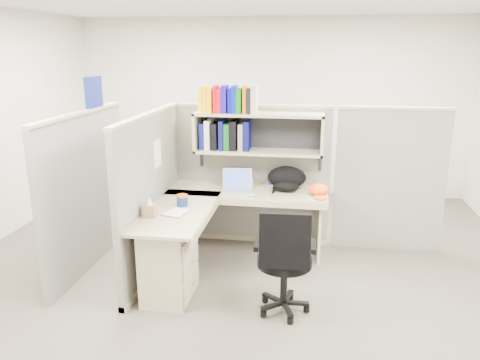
% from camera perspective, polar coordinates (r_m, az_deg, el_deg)
% --- Properties ---
extents(ground, '(6.00, 6.00, 0.00)m').
position_cam_1_polar(ground, '(4.89, -0.06, -11.36)').
color(ground, '#3A352D').
rests_on(ground, ground).
extents(room_shell, '(6.00, 6.00, 6.00)m').
position_cam_1_polar(room_shell, '(4.40, -0.06, 7.81)').
color(room_shell, '#BAB6A8').
rests_on(room_shell, ground).
extents(cubicle, '(3.79, 1.84, 1.95)m').
position_cam_1_polar(cubicle, '(5.04, -3.39, 0.54)').
color(cubicle, slate).
rests_on(cubicle, ground).
extents(desk, '(1.74, 1.75, 0.73)m').
position_cam_1_polar(desk, '(4.53, -5.78, -7.60)').
color(desk, tan).
rests_on(desk, ground).
extents(laptop, '(0.35, 0.35, 0.23)m').
position_cam_1_polar(laptop, '(5.08, -0.40, -0.05)').
color(laptop, silver).
rests_on(laptop, desk).
extents(backpack, '(0.49, 0.43, 0.25)m').
position_cam_1_polar(backpack, '(5.13, 5.67, 0.15)').
color(backpack, black).
rests_on(backpack, desk).
extents(orange_cap, '(0.27, 0.29, 0.12)m').
position_cam_1_polar(orange_cap, '(5.03, 9.54, -1.13)').
color(orange_cap, '#FF5E16').
rests_on(orange_cap, desk).
extents(snack_canister, '(0.11, 0.11, 0.11)m').
position_cam_1_polar(snack_canister, '(4.64, -7.06, -2.45)').
color(snack_canister, navy).
rests_on(snack_canister, desk).
extents(tissue_box, '(0.12, 0.12, 0.18)m').
position_cam_1_polar(tissue_box, '(4.39, -10.94, -3.25)').
color(tissue_box, '#9C7D58').
rests_on(tissue_box, desk).
extents(mouse, '(0.10, 0.08, 0.03)m').
position_cam_1_polar(mouse, '(4.91, 1.44, -1.83)').
color(mouse, '#98B3D8').
rests_on(mouse, desk).
extents(paper_cup, '(0.07, 0.07, 0.09)m').
position_cam_1_polar(paper_cup, '(5.24, 1.24, -0.35)').
color(paper_cup, white).
rests_on(paper_cup, desk).
extents(book_stack, '(0.19, 0.23, 0.10)m').
position_cam_1_polar(book_stack, '(5.34, 4.18, -0.01)').
color(book_stack, gray).
rests_on(book_stack, desk).
extents(loose_paper, '(0.24, 0.29, 0.00)m').
position_cam_1_polar(loose_paper, '(4.49, -7.77, -3.87)').
color(loose_paper, silver).
rests_on(loose_paper, desk).
extents(task_chair, '(0.52, 0.48, 0.99)m').
position_cam_1_polar(task_chair, '(4.08, 5.37, -11.74)').
color(task_chair, black).
rests_on(task_chair, ground).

